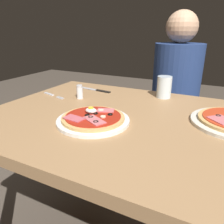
% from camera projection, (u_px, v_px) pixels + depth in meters
% --- Properties ---
extents(dining_table, '(1.19, 0.81, 0.75)m').
position_uv_depth(dining_table, '(135.00, 146.00, 0.87)').
color(dining_table, '#9E754C').
rests_on(dining_table, ground).
extents(pizza_foreground, '(0.26, 0.26, 0.05)m').
position_uv_depth(pizza_foreground, '(93.00, 119.00, 0.78)').
color(pizza_foreground, white).
rests_on(pizza_foreground, dining_table).
extents(water_glass_near, '(0.07, 0.07, 0.10)m').
position_uv_depth(water_glass_near, '(164.00, 88.00, 1.06)').
color(water_glass_near, silver).
rests_on(water_glass_near, dining_table).
extents(fork, '(0.16, 0.06, 0.00)m').
position_uv_depth(fork, '(52.00, 95.00, 1.10)').
color(fork, silver).
rests_on(fork, dining_table).
extents(knife, '(0.20, 0.04, 0.01)m').
position_uv_depth(knife, '(97.00, 90.00, 1.19)').
color(knife, silver).
rests_on(knife, dining_table).
extents(salt_shaker, '(0.03, 0.03, 0.07)m').
position_uv_depth(salt_shaker, '(80.00, 92.00, 1.04)').
color(salt_shaker, white).
rests_on(salt_shaker, dining_table).
extents(diner_person, '(0.32, 0.32, 1.18)m').
position_uv_depth(diner_person, '(174.00, 105.00, 1.55)').
color(diner_person, black).
rests_on(diner_person, ground).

